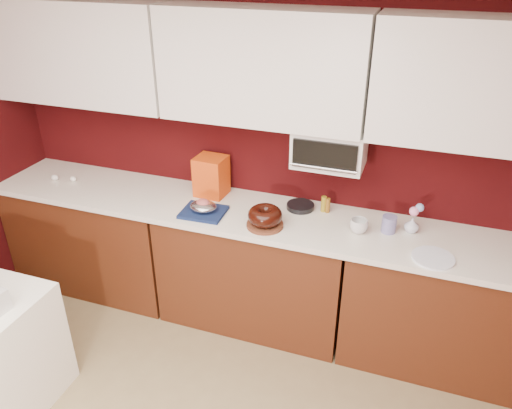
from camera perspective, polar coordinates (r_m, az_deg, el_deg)
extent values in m
cube|color=#360708|center=(3.51, 1.57, 6.40)|extent=(4.00, 0.02, 2.50)
cube|color=#4D220F|center=(4.21, -17.52, -3.56)|extent=(1.31, 0.58, 0.86)
cube|color=#4D220F|center=(3.65, -0.12, -7.40)|extent=(1.31, 0.58, 0.86)
cube|color=#4D220F|center=(3.53, 21.18, -11.09)|extent=(1.31, 0.58, 0.86)
cube|color=white|center=(3.41, -0.13, -1.22)|extent=(4.00, 0.62, 0.04)
cube|color=white|center=(3.82, -19.37, 16.06)|extent=(1.31, 0.33, 0.70)
cube|color=white|center=(3.19, 0.76, 15.44)|extent=(1.31, 0.33, 0.70)
cube|color=white|center=(3.05, 25.85, 12.13)|extent=(1.31, 0.33, 0.70)
cube|color=white|center=(3.23, 8.44, 6.52)|extent=(0.45, 0.30, 0.25)
cube|color=black|center=(3.09, 7.82, 5.51)|extent=(0.40, 0.02, 0.18)
cylinder|color=silver|center=(3.10, 7.68, 4.13)|extent=(0.42, 0.02, 0.02)
cylinder|color=brown|center=(3.23, 1.02, -2.34)|extent=(0.31, 0.31, 0.02)
torus|color=black|center=(3.20, 1.03, -1.27)|extent=(0.24, 0.24, 0.09)
cube|color=#132048|center=(3.40, -6.02, -0.86)|extent=(0.30, 0.26, 0.02)
ellipsoid|color=silver|center=(3.38, -6.05, -0.21)|extent=(0.21, 0.18, 0.07)
ellipsoid|color=#BE5A56|center=(3.37, -6.08, 0.16)|extent=(0.11, 0.09, 0.06)
cube|color=red|center=(3.60, -5.13, 3.26)|extent=(0.22, 0.20, 0.29)
cylinder|color=black|center=(3.46, 5.10, -0.20)|extent=(0.25, 0.25, 0.03)
imported|color=silver|center=(3.21, 11.69, -2.27)|extent=(0.14, 0.14, 0.11)
cylinder|color=navy|center=(3.26, 14.96, -2.18)|extent=(0.12, 0.12, 0.11)
imported|color=silver|center=(3.30, 17.39, -2.17)|extent=(0.09, 0.09, 0.11)
sphere|color=pink|center=(3.26, 17.62, -0.75)|extent=(0.06, 0.06, 0.06)
sphere|color=#859DD6|center=(3.27, 18.22, -0.34)|extent=(0.05, 0.05, 0.05)
cylinder|color=white|center=(3.09, 19.58, -5.77)|extent=(0.32, 0.32, 0.01)
cylinder|color=olive|center=(3.42, 7.75, 0.05)|extent=(0.05, 0.05, 0.11)
ellipsoid|color=silver|center=(4.15, -22.01, 2.89)|extent=(0.07, 0.07, 0.05)
ellipsoid|color=white|center=(4.08, -20.17, 2.77)|extent=(0.06, 0.06, 0.04)
cylinder|color=brown|center=(3.41, 8.20, -0.10)|extent=(0.03, 0.03, 0.10)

